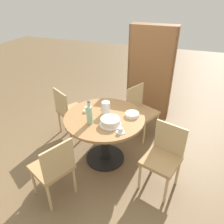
% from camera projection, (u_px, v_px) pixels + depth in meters
% --- Properties ---
extents(ground_plane, '(14.00, 14.00, 0.00)m').
position_uv_depth(ground_plane, '(105.00, 158.00, 3.37)').
color(ground_plane, brown).
extents(dining_table, '(1.11, 1.11, 0.75)m').
position_uv_depth(dining_table, '(105.00, 129.00, 3.09)').
color(dining_table, black).
rests_on(dining_table, ground_plane).
extents(chair_a, '(0.56, 0.56, 0.87)m').
position_uv_depth(chair_a, '(54.00, 167.00, 2.55)').
color(chair_a, tan).
rests_on(chair_a, ground_plane).
extents(chair_b, '(0.53, 0.53, 0.87)m').
position_uv_depth(chair_b, '(163.00, 156.00, 2.71)').
color(chair_b, tan).
rests_on(chair_b, ground_plane).
extents(chair_c, '(0.56, 0.56, 0.87)m').
position_uv_depth(chair_c, '(141.00, 110.00, 3.70)').
color(chair_c, tan).
rests_on(chair_c, ground_plane).
extents(chair_d, '(0.58, 0.58, 0.87)m').
position_uv_depth(chair_d, '(69.00, 110.00, 3.68)').
color(chair_d, tan).
rests_on(chair_d, ground_plane).
extents(bookshelf, '(0.83, 0.28, 1.73)m').
position_uv_depth(bookshelf, '(150.00, 74.00, 4.11)').
color(bookshelf, brown).
rests_on(bookshelf, ground_plane).
extents(coffee_pot, '(0.12, 0.12, 0.22)m').
position_uv_depth(coffee_pot, '(106.00, 107.00, 3.00)').
color(coffee_pot, silver).
rests_on(coffee_pot, dining_table).
extents(water_bottle, '(0.08, 0.08, 0.32)m').
position_uv_depth(water_bottle, '(89.00, 114.00, 2.78)').
color(water_bottle, '#99C6A3').
rests_on(water_bottle, dining_table).
extents(cake_main, '(0.28, 0.28, 0.09)m').
position_uv_depth(cake_main, '(110.00, 122.00, 2.80)').
color(cake_main, white).
rests_on(cake_main, dining_table).
extents(cup_a, '(0.11, 0.11, 0.07)m').
position_uv_depth(cup_a, '(105.00, 106.00, 3.18)').
color(cup_a, silver).
rests_on(cup_a, dining_table).
extents(cup_b, '(0.11, 0.11, 0.07)m').
position_uv_depth(cup_b, '(87.00, 109.00, 3.10)').
color(cup_b, silver).
rests_on(cup_b, dining_table).
extents(cup_c, '(0.11, 0.11, 0.07)m').
position_uv_depth(cup_c, '(120.00, 131.00, 2.66)').
color(cup_c, silver).
rests_on(cup_c, dining_table).
extents(plate_stack, '(0.19, 0.19, 0.05)m').
position_uv_depth(plate_stack, '(132.00, 114.00, 2.99)').
color(plate_stack, white).
rests_on(plate_stack, dining_table).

